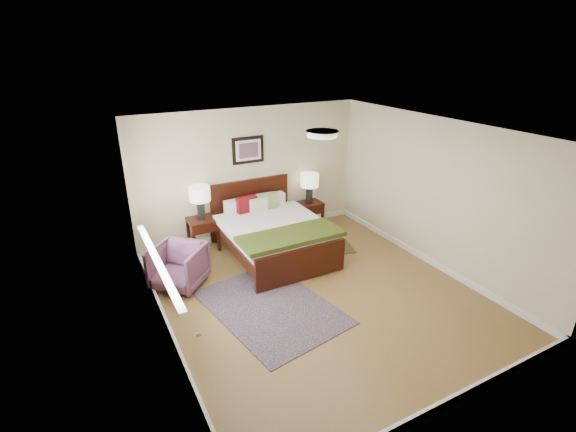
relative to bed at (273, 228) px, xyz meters
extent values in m
plane|color=olive|center=(0.04, -1.47, -0.52)|extent=(5.00, 5.00, 0.00)
cube|color=beige|center=(0.04, 1.03, 0.73)|extent=(4.50, 0.04, 2.50)
cube|color=beige|center=(0.04, -3.97, 0.73)|extent=(4.50, 0.04, 2.50)
cube|color=beige|center=(-2.21, -1.47, 0.73)|extent=(0.04, 5.00, 2.50)
cube|color=beige|center=(2.29, -1.47, 0.73)|extent=(0.04, 5.00, 2.50)
cube|color=white|center=(0.04, -1.47, 1.98)|extent=(4.50, 5.00, 0.02)
cube|color=silver|center=(-2.19, -0.77, 0.88)|extent=(0.02, 2.72, 1.32)
cube|color=silver|center=(-2.17, -0.77, 0.88)|extent=(0.01, 2.60, 1.20)
cube|color=silver|center=(-2.14, -0.77, 0.25)|extent=(0.10, 2.72, 0.04)
cube|color=silver|center=(-2.19, -3.22, 0.57)|extent=(0.01, 1.00, 2.18)
cube|color=brown|center=(-2.18, -3.22, 0.53)|extent=(0.01, 0.90, 2.10)
cylinder|color=#999999|center=(-2.16, -2.84, 0.48)|extent=(0.04, 0.04, 0.04)
cylinder|color=white|center=(0.04, -1.47, 1.94)|extent=(0.40, 0.40, 0.07)
cylinder|color=beige|center=(0.04, -1.47, 1.97)|extent=(0.44, 0.44, 0.01)
cube|color=black|center=(0.00, 0.99, 0.06)|extent=(1.61, 0.06, 1.13)
cube|color=black|center=(0.00, -1.04, -0.22)|extent=(1.61, 0.06, 0.56)
cube|color=black|center=(-0.77, -0.03, -0.20)|extent=(0.06, 2.02, 0.18)
cube|color=black|center=(0.77, -0.03, -0.20)|extent=(0.06, 2.02, 0.18)
cube|color=silver|center=(0.00, -0.03, -0.07)|extent=(1.51, 2.00, 0.22)
cube|color=silver|center=(0.00, -0.13, 0.08)|extent=(1.69, 1.77, 0.10)
cube|color=#3E4213|center=(0.00, -0.68, 0.13)|extent=(1.73, 0.70, 0.07)
cube|color=silver|center=(-0.35, 0.75, 0.22)|extent=(0.50, 0.18, 0.26)
cube|color=silver|center=(0.35, 0.75, 0.22)|extent=(0.50, 0.18, 0.26)
cube|color=#5C0A0F|center=(-0.22, 0.63, 0.26)|extent=(0.39, 0.17, 0.32)
cube|color=#818E52|center=(0.18, 0.63, 0.26)|extent=(0.39, 0.16, 0.32)
cube|color=beige|center=(-0.02, 0.55, 0.24)|extent=(0.35, 0.13, 0.28)
cube|color=black|center=(0.00, 1.01, 1.20)|extent=(0.62, 0.03, 0.50)
cube|color=silver|center=(0.00, 0.99, 1.20)|extent=(0.50, 0.01, 0.38)
cube|color=#A52D23|center=(0.00, 0.98, 1.20)|extent=(0.38, 0.01, 0.28)
cube|color=black|center=(-1.04, 0.80, 0.06)|extent=(0.51, 0.46, 0.05)
cube|color=black|center=(-1.26, 0.60, -0.24)|extent=(0.05, 0.05, 0.56)
cube|color=black|center=(-0.81, 0.60, -0.24)|extent=(0.05, 0.05, 0.56)
cube|color=black|center=(-1.26, 1.00, -0.24)|extent=(0.05, 0.05, 0.56)
cube|color=black|center=(-0.81, 1.00, -0.24)|extent=(0.05, 0.05, 0.56)
cube|color=black|center=(-1.04, 0.59, -0.04)|extent=(0.45, 0.03, 0.14)
cube|color=black|center=(1.23, 0.80, -0.02)|extent=(0.53, 0.40, 0.05)
cube|color=black|center=(0.99, 0.63, -0.28)|extent=(0.05, 0.05, 0.48)
cube|color=black|center=(1.46, 0.63, -0.28)|extent=(0.05, 0.05, 0.48)
cube|color=black|center=(0.99, 0.97, -0.28)|extent=(0.05, 0.05, 0.48)
cube|color=black|center=(1.46, 0.97, -0.28)|extent=(0.05, 0.05, 0.48)
cube|color=black|center=(1.23, 0.62, -0.12)|extent=(0.47, 0.03, 0.14)
cube|color=black|center=(1.23, 0.80, -0.38)|extent=(0.47, 0.34, 0.03)
cube|color=black|center=(1.23, 0.80, -0.35)|extent=(0.19, 0.25, 0.03)
cube|color=black|center=(1.23, 0.80, -0.32)|extent=(0.19, 0.25, 0.03)
cube|color=black|center=(1.23, 0.80, -0.28)|extent=(0.19, 0.25, 0.03)
cube|color=black|center=(1.23, 0.80, -0.25)|extent=(0.19, 0.25, 0.03)
cube|color=black|center=(1.23, 0.80, -0.21)|extent=(0.19, 0.25, 0.03)
cube|color=black|center=(1.23, 0.80, -0.18)|extent=(0.19, 0.25, 0.03)
cylinder|color=black|center=(-1.04, 0.80, 0.25)|extent=(0.14, 0.14, 0.32)
cylinder|color=black|center=(-1.04, 0.80, 0.43)|extent=(0.02, 0.02, 0.06)
cylinder|color=beige|center=(-1.04, 0.80, 0.57)|extent=(0.37, 0.37, 0.26)
cylinder|color=black|center=(1.23, 0.80, 0.17)|extent=(0.14, 0.14, 0.32)
cylinder|color=black|center=(1.23, 0.80, 0.35)|extent=(0.02, 0.02, 0.06)
cylinder|color=beige|center=(1.23, 0.80, 0.49)|extent=(0.37, 0.37, 0.26)
imported|color=brown|center=(-1.76, -0.25, -0.18)|extent=(1.05, 1.05, 0.69)
cube|color=#0C0F3D|center=(-0.75, -1.46, -0.52)|extent=(1.84, 2.35, 0.01)
cube|color=black|center=(1.16, -0.05, -0.52)|extent=(0.99, 1.26, 0.01)
camera|label=1|loc=(-2.91, -6.09, 3.04)|focal=26.00mm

